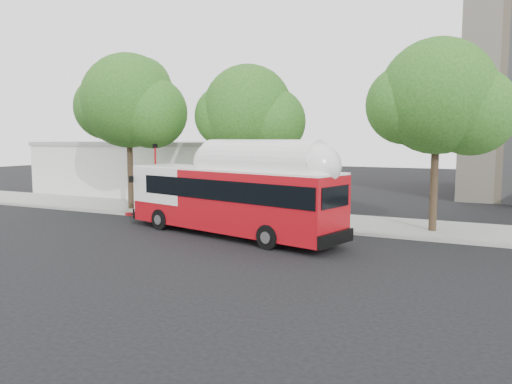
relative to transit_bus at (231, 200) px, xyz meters
The scene contains 10 objects.
ground 2.09m from the transit_bus, 119.92° to the right, with size 120.00×120.00×0.00m, color black.
sidewalk 5.69m from the transit_bus, 96.52° to the left, with size 60.00×5.00×0.15m, color gray.
curb_strip 3.31m from the transit_bus, 102.38° to the left, with size 60.00×0.30×0.15m, color gray.
red_curb_segment 4.86m from the transit_bus, 142.05° to the left, with size 10.00×0.32×0.16m, color maroon.
street_tree_left 11.31m from the transit_bus, 153.90° to the left, with size 6.67×5.80×9.74m.
street_tree_mid 6.64m from the transit_bus, 103.69° to the left, with size 5.75×5.00×8.62m.
street_tree_right 11.02m from the transit_bus, 28.47° to the left, with size 6.21×5.40×9.18m.
low_commercial_bldg 19.52m from the transit_bus, 138.53° to the left, with size 16.20×10.20×4.25m.
transit_bus is the anchor object (origin of this frame).
signal_pole 7.59m from the transit_bus, 154.16° to the left, with size 0.12×0.40×4.22m.
Camera 1 is at (11.70, -19.05, 4.55)m, focal length 35.00 mm.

